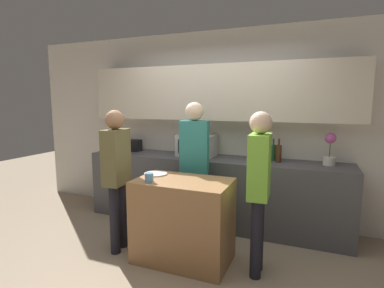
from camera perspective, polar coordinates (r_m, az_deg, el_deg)
The scene contains 17 objects.
ground_plane at distance 3.26m, azimuth -4.76°, elevation -23.52°, with size 14.00×14.00×0.00m, color gray.
back_wall at distance 4.32m, azimuth 4.97°, elevation 5.83°, with size 6.40×0.40×2.70m.
back_counter at distance 4.24m, azimuth 3.71°, elevation -8.86°, with size 3.60×0.62×0.94m.
kitchen_island at distance 3.31m, azimuth -1.67°, elevation -14.34°, with size 1.00×0.62×0.89m.
microwave at distance 4.26m, azimuth 0.95°, elevation -0.24°, with size 0.52×0.39×0.30m.
toaster at distance 4.76m, azimuth -11.26°, elevation -0.24°, with size 0.26×0.16×0.18m.
potted_plant at distance 3.98m, azimuth 24.79°, elevation -0.88°, with size 0.14×0.14×0.39m.
bottle_0 at distance 3.98m, azimuth 11.00°, elevation -1.44°, with size 0.07×0.07×0.31m.
bottle_1 at distance 3.98m, azimuth 12.20°, elevation -1.53°, with size 0.07×0.07×0.30m.
bottle_2 at distance 4.00m, azimuth 13.82°, elevation -1.85°, with size 0.07×0.07×0.24m.
bottle_3 at distance 4.04m, azimuth 15.19°, elevation -1.54°, with size 0.06×0.06×0.29m.
bottle_4 at distance 3.96m, azimuth 16.15°, elevation -1.68°, with size 0.08×0.08×0.30m.
plate_on_island at distance 3.42m, azimuth -6.92°, elevation -5.65°, with size 0.26×0.26×0.01m.
cup_0 at distance 3.10m, azimuth -8.15°, elevation -6.36°, with size 0.09×0.09×0.09m.
person_left at distance 3.68m, azimuth 0.47°, elevation -2.71°, with size 0.37×0.24×1.70m.
person_center at distance 3.47m, azimuth -14.18°, elevation -4.64°, with size 0.22×0.36×1.61m.
person_right at distance 2.96m, azimuth 12.64°, elevation -6.73°, with size 0.21×0.35×1.62m.
Camera 1 is at (1.26, -2.47, 1.71)m, focal length 28.00 mm.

